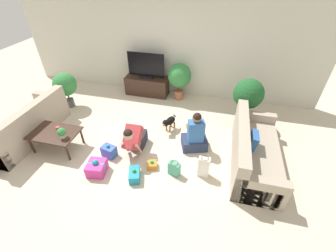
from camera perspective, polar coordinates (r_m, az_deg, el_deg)
name	(u,v)px	position (r m, az deg, el deg)	size (l,w,h in m)	color
ground_plane	(134,147)	(4.96, -8.63, -5.19)	(16.00, 16.00, 0.00)	beige
wall_back	(164,48)	(6.49, -0.90, 19.16)	(8.40, 0.06, 2.60)	beige
sofa_left	(27,126)	(5.90, -32.27, 0.01)	(0.84, 2.05, 0.83)	tan
sofa_right	(253,152)	(4.67, 20.76, -6.09)	(0.84, 2.05, 0.83)	tan
coffee_table	(55,134)	(5.18, -26.80, -1.84)	(0.96, 0.65, 0.42)	#382319
tv_console	(147,86)	(6.74, -5.31, 10.17)	(1.23, 0.47, 0.52)	#382319
tv	(146,67)	(6.50, -5.60, 14.75)	(1.05, 0.20, 0.71)	black
potted_plant_corner_left	(65,85)	(6.49, -24.68, 9.37)	(0.60, 0.60, 0.96)	#4C4C51
potted_plant_corner_right	(248,96)	(5.52, 19.65, 7.23)	(0.69, 0.69, 1.15)	#4C4C51
potted_plant_back_right	(179,77)	(6.28, 2.91, 12.41)	(0.64, 0.64, 1.04)	#A36042
person_kneeling	(135,138)	(4.64, -8.49, -3.13)	(0.36, 0.80, 0.78)	#23232D
person_sitting	(195,136)	(4.70, 6.87, -2.52)	(0.62, 0.58, 0.91)	#283351
dog	(169,122)	(5.19, 0.30, 1.08)	(0.27, 0.49, 0.37)	black
gift_box_a	(97,168)	(4.50, -17.66, -10.05)	(0.37, 0.39, 0.32)	#CC3389
gift_box_b	(135,175)	(4.28, -8.51, -12.12)	(0.29, 0.38, 0.24)	teal
gift_box_c	(109,151)	(4.78, -14.75, -6.19)	(0.32, 0.26, 0.29)	#3D51BC
gift_box_d	(152,165)	(4.45, -4.09, -9.77)	(0.23, 0.23, 0.17)	orange
gift_bag_a	(204,167)	(4.23, 9.04, -10.22)	(0.21, 0.14, 0.46)	white
gift_bag_b	(174,169)	(4.26, 1.58, -10.75)	(0.24, 0.18, 0.31)	#4CA384
mug	(58,129)	(5.15, -26.11, -0.61)	(0.12, 0.08, 0.09)	#B23D38
tabletop_plant	(62,133)	(4.87, -25.39, -1.52)	(0.17, 0.17, 0.22)	beige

